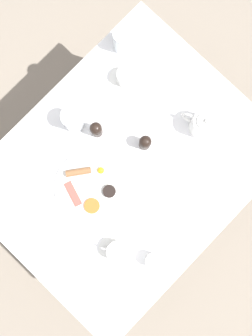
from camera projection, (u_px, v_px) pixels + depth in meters
The scene contains 13 objects.
ground_plane at pixel (126, 181), 2.38m from camera, with size 8.00×8.00×0.00m, color gray.
table at pixel (126, 170), 1.68m from camera, with size 0.91×1.13×0.77m.
breakfast_plate at pixel (91, 186), 1.59m from camera, with size 0.30×0.30×0.04m.
teapot_near at pixel (203, 124), 1.57m from camera, with size 0.19×0.10×0.13m.
teacup_with_saucer_left at pixel (127, 77), 1.62m from camera, with size 0.15×0.15×0.07m.
teacup_with_saucer_right at pixel (117, 251), 1.55m from camera, with size 0.15×0.15×0.07m.
water_glass_tall at pixel (123, 40), 1.60m from camera, with size 0.08×0.08×0.12m.
water_glass_short at pixel (73, 120), 1.57m from camera, with size 0.08×0.08×0.12m.
creamer_jug at pixel (153, 261), 1.54m from camera, with size 0.08×0.06×0.06m.
pepper_grinder at pixel (145, 143), 1.56m from camera, with size 0.05×0.05×0.10m.
salt_grinder at pixel (96, 130), 1.57m from camera, with size 0.05×0.05×0.10m.
fork_by_plate at pixel (209, 187), 1.60m from camera, with size 0.13×0.13×0.00m.
knife_by_plate at pixel (21, 174), 1.60m from camera, with size 0.14×0.17×0.00m.
Camera 1 is at (0.11, -0.11, 2.37)m, focal length 42.00 mm.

